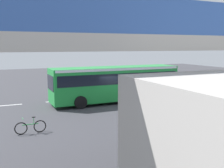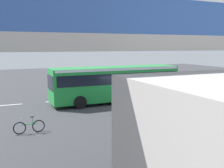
# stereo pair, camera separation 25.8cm
# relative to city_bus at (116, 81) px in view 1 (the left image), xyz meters

# --- Properties ---
(ground) EXTENTS (80.00, 80.00, 0.00)m
(ground) POSITION_rel_city_bus_xyz_m (0.78, 0.57, -1.88)
(ground) COLOR #38383D
(city_bus) EXTENTS (11.54, 2.85, 3.15)m
(city_bus) POSITION_rel_city_bus_xyz_m (0.00, 0.00, 0.00)
(city_bus) COLOR #1E8C38
(city_bus) RESTS_ON ground
(bicycle_green) EXTENTS (1.77, 0.44, 0.96)m
(bicycle_green) POSITION_rel_city_bus_xyz_m (8.12, 5.90, -1.51)
(bicycle_green) COLOR black
(bicycle_green) RESTS_ON ground
(pedestrian) EXTENTS (0.38, 0.38, 1.79)m
(pedestrian) POSITION_rel_city_bus_xyz_m (-1.82, 2.89, -1.00)
(pedestrian) COLOR #2D2D38
(pedestrian) RESTS_ON ground
(lane_dash_leftmost) EXTENTS (2.00, 0.20, 0.01)m
(lane_dash_leftmost) POSITION_rel_city_bus_xyz_m (-7.22, -2.44, -1.88)
(lane_dash_leftmost) COLOR silver
(lane_dash_leftmost) RESTS_ON ground
(lane_dash_left) EXTENTS (2.00, 0.20, 0.01)m
(lane_dash_left) POSITION_rel_city_bus_xyz_m (-3.22, -2.44, -1.88)
(lane_dash_left) COLOR silver
(lane_dash_left) RESTS_ON ground
(lane_dash_centre) EXTENTS (2.00, 0.20, 0.01)m
(lane_dash_centre) POSITION_rel_city_bus_xyz_m (0.78, -2.44, -1.88)
(lane_dash_centre) COLOR silver
(lane_dash_centre) RESTS_ON ground
(lane_dash_right) EXTENTS (2.00, 0.20, 0.01)m
(lane_dash_right) POSITION_rel_city_bus_xyz_m (4.78, -2.44, -1.88)
(lane_dash_right) COLOR silver
(lane_dash_right) RESTS_ON ground
(lane_dash_rightmost) EXTENTS (2.00, 0.20, 0.01)m
(lane_dash_rightmost) POSITION_rel_city_bus_xyz_m (8.78, -2.44, -1.88)
(lane_dash_rightmost) COLOR silver
(lane_dash_rightmost) RESTS_ON ground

